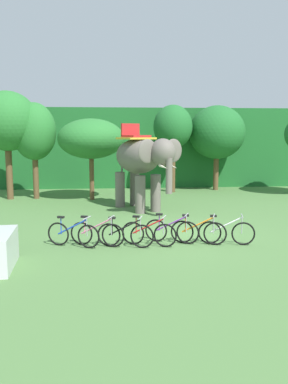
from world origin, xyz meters
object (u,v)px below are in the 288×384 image
(bike_blue, at_px, (73,234))
(tree_center_left, at_px, (91,139))
(bike_pink, at_px, (97,233))
(bike_white, at_px, (226,232))
(elephant, at_px, (141,160))
(tree_far_left, at_px, (173,128))
(bike_black, at_px, (125,235))
(bike_red, at_px, (149,233))
(bike_purple, at_px, (172,231))
(tree_right, at_px, (7,122))
(tree_far_right, at_px, (217,133))
(tree_center_right, at_px, (34,132))
(bike_orange, at_px, (198,232))

(bike_blue, bearing_deg, tree_center_left, 88.21)
(bike_pink, height_order, bike_white, same)
(elephant, bearing_deg, bike_white, -70.40)
(tree_far_left, distance_m, elephant, 6.13)
(bike_black, bearing_deg, bike_red, 7.54)
(tree_center_left, distance_m, bike_purple, 9.47)
(tree_far_left, bearing_deg, bike_purple, -99.26)
(tree_right, xyz_separation_m, bike_blue, (3.90, -9.39, -3.54))
(tree_far_right, bearing_deg, bike_black, -116.29)
(tree_center_right, distance_m, elephant, 6.48)
(tree_center_left, distance_m, bike_blue, 9.25)
(bike_red, bearing_deg, bike_purple, 20.98)
(tree_far_right, relative_size, bike_black, 2.98)
(bike_red, bearing_deg, tree_right, 122.96)
(tree_center_right, xyz_separation_m, bike_white, (7.21, -9.64, -3.03))
(tree_far_left, xyz_separation_m, elephant, (-2.26, -5.50, -1.46))
(tree_far_right, bearing_deg, bike_orange, -107.39)
(tree_center_left, distance_m, tree_far_right, 7.84)
(bike_red, bearing_deg, elephant, 87.36)
(bike_orange, bearing_deg, tree_center_right, 123.83)
(tree_far_right, xyz_separation_m, bike_black, (-5.96, -12.07, -3.00))
(bike_pink, height_order, bike_orange, same)
(tree_right, xyz_separation_m, bike_white, (8.51, -9.56, -3.54))
(tree_center_right, xyz_separation_m, elephant, (5.12, -3.78, -1.21))
(tree_center_left, relative_size, bike_black, 2.45)
(tree_center_left, xyz_separation_m, tree_far_left, (4.50, 2.35, 0.59))
(tree_far_right, distance_m, bike_red, 13.42)
(tree_far_left, xyz_separation_m, bike_red, (-2.53, -11.29, -3.27))
(bike_pink, bearing_deg, bike_orange, -1.21)
(tree_center_left, bearing_deg, bike_black, -82.04)
(tree_right, height_order, tree_center_right, tree_right)
(bike_red, distance_m, bike_white, 2.36)
(tree_right, bearing_deg, tree_center_right, 3.76)
(bike_black, xyz_separation_m, bike_orange, (2.23, 0.15, 0.00))
(tree_center_right, distance_m, tree_far_left, 7.59)
(bike_pink, bearing_deg, bike_white, -2.82)
(tree_far_left, relative_size, bike_red, 3.07)
(tree_right, distance_m, tree_center_right, 1.40)
(bike_white, bearing_deg, bike_blue, 177.92)
(tree_far_left, relative_size, bike_purple, 3.08)
(bike_red, xyz_separation_m, bike_purple, (0.74, 0.28, 0.00))
(bike_blue, height_order, bike_purple, same)
(elephant, xyz_separation_m, bike_orange, (1.26, -5.73, -1.82))
(bike_blue, bearing_deg, tree_far_left, 66.87)
(bike_blue, bearing_deg, bike_orange, -0.60)
(bike_orange, bearing_deg, bike_black, -176.07)
(bike_white, bearing_deg, tree_far_right, 76.46)
(elephant, distance_m, bike_orange, 6.14)
(elephant, height_order, bike_purple, elephant)
(tree_center_right, xyz_separation_m, bike_black, (4.15, -9.67, -3.03))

